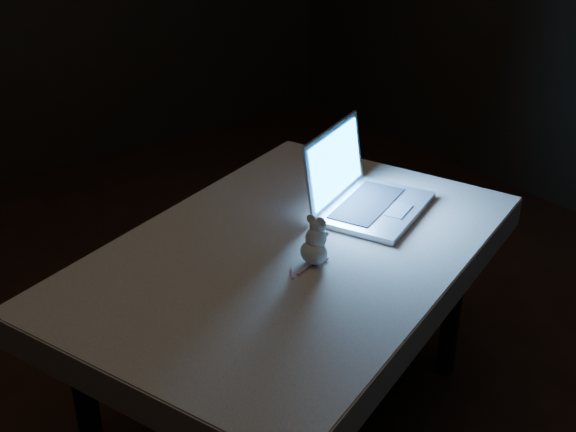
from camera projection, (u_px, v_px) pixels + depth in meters
table at (291, 344)px, 2.18m from camera, size 1.43×1.16×0.66m
tablecloth at (322, 260)px, 2.05m from camera, size 1.60×1.48×0.09m
laptop at (378, 175)px, 2.16m from camera, size 0.45×0.43×0.24m
plush_mouse at (314, 241)px, 1.91m from camera, size 0.14×0.14×0.14m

